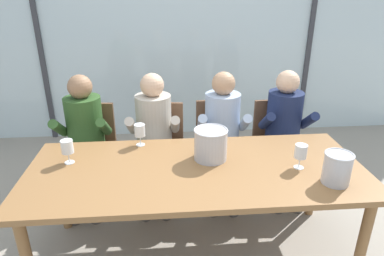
{
  "coord_description": "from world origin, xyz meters",
  "views": [
    {
      "loc": [
        -0.2,
        -2.05,
        1.91
      ],
      "look_at": [
        0.0,
        0.35,
        0.89
      ],
      "focal_mm": 31.85,
      "sensor_mm": 36.0,
      "label": 1
    }
  ],
  "objects_px": {
    "dining_table": "(196,176)",
    "chair_right_of_center": "(277,139)",
    "chair_near_curtain": "(92,144)",
    "person_beige_jumper": "(154,132)",
    "person_pale_blue_shirt": "(223,129)",
    "ice_bucket_primary": "(337,168)",
    "chair_center": "(219,139)",
    "wine_glass_by_left_taster": "(67,147)",
    "person_olive_shirt": "(84,134)",
    "ice_bucket_secondary": "(211,144)",
    "chair_left_of_center": "(160,143)",
    "person_navy_polo": "(285,127)",
    "wine_glass_center_pour": "(301,152)",
    "wine_glass_near_bucket": "(140,131)"
  },
  "relations": [
    {
      "from": "chair_left_of_center",
      "to": "wine_glass_center_pour",
      "type": "distance_m",
      "value": 1.4
    },
    {
      "from": "chair_left_of_center",
      "to": "ice_bucket_secondary",
      "type": "distance_m",
      "value": 0.92
    },
    {
      "from": "chair_near_curtain",
      "to": "chair_center",
      "type": "xyz_separation_m",
      "value": [
        1.22,
        -0.01,
        0.0
      ]
    },
    {
      "from": "ice_bucket_primary",
      "to": "wine_glass_by_left_taster",
      "type": "height_order",
      "value": "ice_bucket_primary"
    },
    {
      "from": "chair_near_curtain",
      "to": "ice_bucket_primary",
      "type": "height_order",
      "value": "ice_bucket_primary"
    },
    {
      "from": "dining_table",
      "to": "wine_glass_near_bucket",
      "type": "distance_m",
      "value": 0.6
    },
    {
      "from": "chair_left_of_center",
      "to": "ice_bucket_primary",
      "type": "distance_m",
      "value": 1.64
    },
    {
      "from": "person_pale_blue_shirt",
      "to": "ice_bucket_primary",
      "type": "bearing_deg",
      "value": -57.27
    },
    {
      "from": "person_pale_blue_shirt",
      "to": "wine_glass_by_left_taster",
      "type": "relative_size",
      "value": 6.93
    },
    {
      "from": "wine_glass_near_bucket",
      "to": "wine_glass_center_pour",
      "type": "height_order",
      "value": "same"
    },
    {
      "from": "person_pale_blue_shirt",
      "to": "wine_glass_by_left_taster",
      "type": "xyz_separation_m",
      "value": [
        -1.21,
        -0.61,
        0.17
      ]
    },
    {
      "from": "chair_left_of_center",
      "to": "wine_glass_near_bucket",
      "type": "height_order",
      "value": "wine_glass_near_bucket"
    },
    {
      "from": "chair_center",
      "to": "ice_bucket_secondary",
      "type": "xyz_separation_m",
      "value": [
        -0.2,
        -0.79,
        0.34
      ]
    },
    {
      "from": "wine_glass_center_pour",
      "to": "wine_glass_by_left_taster",
      "type": "bearing_deg",
      "value": 172.59
    },
    {
      "from": "ice_bucket_secondary",
      "to": "chair_right_of_center",
      "type": "bearing_deg",
      "value": 44.83
    },
    {
      "from": "dining_table",
      "to": "chair_left_of_center",
      "type": "xyz_separation_m",
      "value": [
        -0.26,
        0.89,
        -0.15
      ]
    },
    {
      "from": "chair_near_curtain",
      "to": "person_navy_polo",
      "type": "distance_m",
      "value": 1.82
    },
    {
      "from": "wine_glass_center_pour",
      "to": "chair_near_curtain",
      "type": "bearing_deg",
      "value": 148.5
    },
    {
      "from": "dining_table",
      "to": "ice_bucket_primary",
      "type": "distance_m",
      "value": 0.92
    },
    {
      "from": "person_olive_shirt",
      "to": "wine_glass_center_pour",
      "type": "height_order",
      "value": "person_olive_shirt"
    },
    {
      "from": "chair_near_curtain",
      "to": "ice_bucket_secondary",
      "type": "height_order",
      "value": "ice_bucket_secondary"
    },
    {
      "from": "chair_left_of_center",
      "to": "wine_glass_near_bucket",
      "type": "relative_size",
      "value": 5.09
    },
    {
      "from": "person_pale_blue_shirt",
      "to": "chair_near_curtain",
      "type": "bearing_deg",
      "value": 176.78
    },
    {
      "from": "chair_right_of_center",
      "to": "ice_bucket_secondary",
      "type": "distance_m",
      "value": 1.12
    },
    {
      "from": "chair_near_curtain",
      "to": "wine_glass_center_pour",
      "type": "height_order",
      "value": "wine_glass_center_pour"
    },
    {
      "from": "person_olive_shirt",
      "to": "ice_bucket_secondary",
      "type": "relative_size",
      "value": 4.94
    },
    {
      "from": "dining_table",
      "to": "chair_right_of_center",
      "type": "relative_size",
      "value": 2.63
    },
    {
      "from": "chair_left_of_center",
      "to": "person_navy_polo",
      "type": "bearing_deg",
      "value": 1.87
    },
    {
      "from": "dining_table",
      "to": "wine_glass_near_bucket",
      "type": "relative_size",
      "value": 13.36
    },
    {
      "from": "person_pale_blue_shirt",
      "to": "wine_glass_center_pour",
      "type": "height_order",
      "value": "person_pale_blue_shirt"
    },
    {
      "from": "chair_center",
      "to": "person_navy_polo",
      "type": "xyz_separation_m",
      "value": [
        0.59,
        -0.16,
        0.17
      ]
    },
    {
      "from": "person_olive_shirt",
      "to": "person_pale_blue_shirt",
      "type": "height_order",
      "value": "same"
    },
    {
      "from": "person_olive_shirt",
      "to": "chair_right_of_center",
      "type": "bearing_deg",
      "value": 3.79
    },
    {
      "from": "person_pale_blue_shirt",
      "to": "wine_glass_near_bucket",
      "type": "xyz_separation_m",
      "value": [
        -0.72,
        -0.36,
        0.17
      ]
    },
    {
      "from": "person_beige_jumper",
      "to": "wine_glass_center_pour",
      "type": "xyz_separation_m",
      "value": [
        1.01,
        -0.82,
        0.17
      ]
    },
    {
      "from": "wine_glass_center_pour",
      "to": "chair_right_of_center",
      "type": "bearing_deg",
      "value": 79.9
    },
    {
      "from": "person_olive_shirt",
      "to": "ice_bucket_secondary",
      "type": "xyz_separation_m",
      "value": [
        1.04,
        -0.63,
        0.17
      ]
    },
    {
      "from": "chair_center",
      "to": "person_olive_shirt",
      "type": "xyz_separation_m",
      "value": [
        -1.23,
        -0.16,
        0.17
      ]
    },
    {
      "from": "dining_table",
      "to": "person_olive_shirt",
      "type": "relative_size",
      "value": 1.93
    },
    {
      "from": "chair_near_curtain",
      "to": "ice_bucket_secondary",
      "type": "xyz_separation_m",
      "value": [
        1.02,
        -0.8,
        0.34
      ]
    },
    {
      "from": "person_pale_blue_shirt",
      "to": "wine_glass_center_pour",
      "type": "xyz_separation_m",
      "value": [
        0.39,
        -0.82,
        0.17
      ]
    },
    {
      "from": "dining_table",
      "to": "chair_near_curtain",
      "type": "xyz_separation_m",
      "value": [
        -0.9,
        0.93,
        -0.15
      ]
    },
    {
      "from": "chair_center",
      "to": "person_olive_shirt",
      "type": "height_order",
      "value": "person_olive_shirt"
    },
    {
      "from": "chair_left_of_center",
      "to": "wine_glass_by_left_taster",
      "type": "bearing_deg",
      "value": -122.16
    },
    {
      "from": "person_beige_jumper",
      "to": "person_pale_blue_shirt",
      "type": "relative_size",
      "value": 1.0
    },
    {
      "from": "chair_right_of_center",
      "to": "person_pale_blue_shirt",
      "type": "distance_m",
      "value": 0.6
    },
    {
      "from": "person_pale_blue_shirt",
      "to": "person_navy_polo",
      "type": "distance_m",
      "value": 0.58
    },
    {
      "from": "person_olive_shirt",
      "to": "wine_glass_by_left_taster",
      "type": "relative_size",
      "value": 6.93
    },
    {
      "from": "ice_bucket_primary",
      "to": "chair_center",
      "type": "bearing_deg",
      "value": 115.06
    },
    {
      "from": "person_olive_shirt",
      "to": "person_navy_polo",
      "type": "xyz_separation_m",
      "value": [
        1.82,
        0.0,
        0.0
      ]
    }
  ]
}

